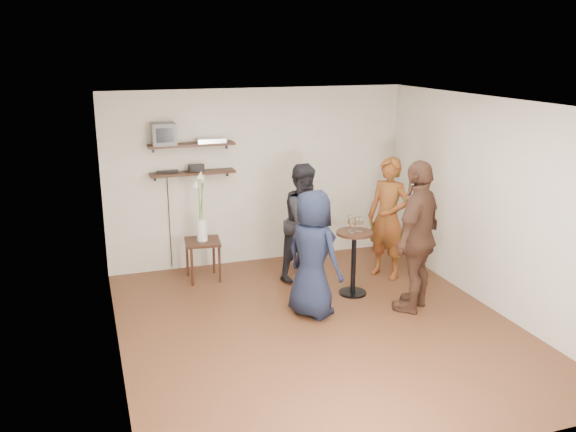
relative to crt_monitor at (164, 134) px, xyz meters
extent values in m
cube|color=#4F2719|center=(1.38, -2.38, -2.04)|extent=(4.50, 5.00, 0.04)
cube|color=white|center=(1.38, -2.38, 0.60)|extent=(4.50, 5.00, 0.04)
cube|color=beige|center=(1.38, 0.15, -0.72)|extent=(4.50, 0.04, 2.60)
cube|color=beige|center=(1.38, -4.89, -0.72)|extent=(4.50, 0.04, 2.60)
cube|color=beige|center=(-0.89, -2.38, -0.72)|extent=(0.04, 5.00, 2.60)
cube|color=beige|center=(3.65, -2.38, -0.72)|extent=(0.04, 5.00, 2.60)
cube|color=black|center=(0.38, 0.00, -0.17)|extent=(1.20, 0.25, 0.04)
cube|color=black|center=(0.38, 0.00, -0.57)|extent=(1.20, 0.25, 0.04)
cube|color=#59595B|center=(0.00, 0.00, 0.00)|extent=(0.32, 0.30, 0.30)
cube|color=silver|center=(0.65, 0.00, -0.12)|extent=(0.40, 0.24, 0.06)
cube|color=black|center=(0.43, 0.00, -0.50)|extent=(0.22, 0.10, 0.10)
cube|color=black|center=(0.03, 0.05, -0.54)|extent=(0.30, 0.05, 0.03)
cube|color=black|center=(0.40, -0.43, -1.46)|extent=(0.53, 0.53, 0.04)
cylinder|color=black|center=(0.21, -0.62, -1.75)|extent=(0.04, 0.04, 0.54)
cylinder|color=black|center=(0.59, -0.62, -1.75)|extent=(0.04, 0.04, 0.54)
cylinder|color=black|center=(0.21, -0.24, -1.75)|extent=(0.04, 0.04, 0.54)
cylinder|color=black|center=(0.59, -0.24, -1.75)|extent=(0.04, 0.04, 0.54)
cylinder|color=white|center=(0.40, -0.43, -1.29)|extent=(0.15, 0.15, 0.31)
cylinder|color=#3B7722|center=(0.38, -0.43, -0.97)|extent=(0.01, 0.07, 0.57)
cone|color=white|center=(0.34, -0.43, -0.62)|extent=(0.07, 0.09, 0.12)
cylinder|color=#3B7722|center=(0.41, -0.42, -0.94)|extent=(0.04, 0.06, 0.63)
cone|color=white|center=(0.44, -0.40, -0.56)|extent=(0.11, 0.13, 0.13)
cylinder|color=#3B7722|center=(0.40, -0.44, -0.91)|extent=(0.10, 0.09, 0.69)
cone|color=white|center=(0.40, -0.47, -0.50)|extent=(0.13, 0.13, 0.13)
cylinder|color=black|center=(2.17, -1.57, -1.17)|extent=(0.47, 0.47, 0.04)
cylinder|color=black|center=(2.17, -1.57, -1.59)|extent=(0.06, 0.06, 0.80)
cylinder|color=black|center=(2.17, -1.57, -2.00)|extent=(0.36, 0.36, 0.03)
cylinder|color=silver|center=(2.12, -1.62, -1.15)|extent=(0.06, 0.06, 0.00)
cylinder|color=silver|center=(2.12, -1.62, -1.11)|extent=(0.01, 0.01, 0.08)
cylinder|color=silver|center=(2.12, -1.62, -1.01)|extent=(0.06, 0.06, 0.10)
cylinder|color=#E6AB5F|center=(2.12, -1.62, -1.04)|extent=(0.06, 0.06, 0.06)
cylinder|color=silver|center=(2.25, -1.59, -1.15)|extent=(0.06, 0.06, 0.00)
cylinder|color=silver|center=(2.25, -1.59, -1.11)|extent=(0.01, 0.01, 0.09)
cylinder|color=silver|center=(2.25, -1.59, -1.01)|extent=(0.07, 0.07, 0.11)
cylinder|color=#E6AB5F|center=(2.25, -1.59, -1.03)|extent=(0.06, 0.06, 0.06)
cylinder|color=silver|center=(2.13, -1.52, -1.15)|extent=(0.06, 0.06, 0.00)
cylinder|color=silver|center=(2.13, -1.52, -1.10)|extent=(0.01, 0.01, 0.09)
cylinder|color=silver|center=(2.13, -1.52, -1.00)|extent=(0.07, 0.07, 0.12)
cylinder|color=#E6AB5F|center=(2.13, -1.52, -1.02)|extent=(0.06, 0.06, 0.06)
cylinder|color=silver|center=(2.21, -1.56, -1.15)|extent=(0.05, 0.05, 0.00)
cylinder|color=silver|center=(2.21, -1.56, -1.11)|extent=(0.01, 0.01, 0.08)
cylinder|color=silver|center=(2.21, -1.56, -1.02)|extent=(0.06, 0.06, 0.10)
cylinder|color=#E6AB5F|center=(2.21, -1.56, -1.04)|extent=(0.06, 0.06, 0.05)
imported|color=#AD1314|center=(2.90, -1.12, -1.16)|extent=(0.68, 0.75, 1.72)
imported|color=black|center=(1.78, -0.82, -1.20)|extent=(1.00, 0.92, 1.64)
imported|color=black|center=(1.43, -2.00, -1.24)|extent=(0.81, 0.91, 1.56)
imported|color=#462A1E|center=(2.71, -2.24, -1.07)|extent=(1.15, 1.05, 1.89)
camera|label=1|loc=(-1.06, -8.42, 1.17)|focal=38.00mm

